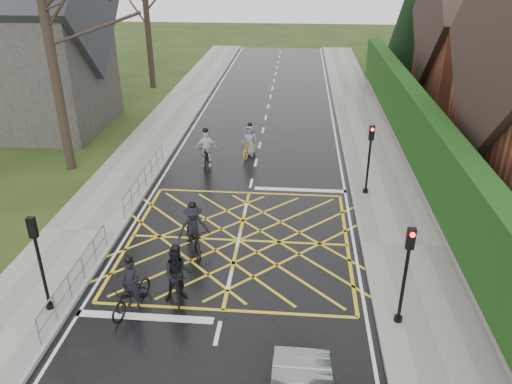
# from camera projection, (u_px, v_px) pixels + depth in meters

# --- Properties ---
(ground) EXTENTS (120.00, 120.00, 0.00)m
(ground) POSITION_uv_depth(u_px,v_px,m) (239.00, 240.00, 18.51)
(ground) COLOR black
(ground) RESTS_ON ground
(road) EXTENTS (9.00, 80.00, 0.01)m
(road) POSITION_uv_depth(u_px,v_px,m) (239.00, 240.00, 18.51)
(road) COLOR black
(road) RESTS_ON ground
(sidewalk_right) EXTENTS (3.00, 80.00, 0.15)m
(sidewalk_right) POSITION_uv_depth(u_px,v_px,m) (403.00, 246.00, 18.02)
(sidewalk_right) COLOR gray
(sidewalk_right) RESTS_ON ground
(sidewalk_left) EXTENTS (3.00, 80.00, 0.15)m
(sidewalk_left) POSITION_uv_depth(u_px,v_px,m) (82.00, 232.00, 18.94)
(sidewalk_left) COLOR gray
(sidewalk_left) RESTS_ON ground
(stone_wall) EXTENTS (0.50, 38.00, 0.70)m
(stone_wall) POSITION_uv_depth(u_px,v_px,m) (419.00, 174.00, 23.14)
(stone_wall) COLOR slate
(stone_wall) RESTS_ON ground
(hedge) EXTENTS (0.90, 38.00, 2.80)m
(hedge) POSITION_uv_depth(u_px,v_px,m) (425.00, 138.00, 22.37)
(hedge) COLOR #11390F
(hedge) RESTS_ON stone_wall
(house_far) EXTENTS (9.80, 8.80, 10.30)m
(house_far) POSITION_uv_depth(u_px,v_px,m) (502.00, 43.00, 31.57)
(house_far) COLOR brown
(house_far) RESTS_ON ground
(conifer) EXTENTS (4.60, 4.60, 10.00)m
(conifer) POSITION_uv_depth(u_px,v_px,m) (414.00, 17.00, 38.76)
(conifer) COLOR black
(conifer) RESTS_ON ground
(church) EXTENTS (8.80, 7.80, 11.00)m
(church) POSITION_uv_depth(u_px,v_px,m) (24.00, 44.00, 28.13)
(church) COLOR #2D2B28
(church) RESTS_ON ground
(railing_south) EXTENTS (0.05, 5.04, 1.03)m
(railing_south) POSITION_uv_depth(u_px,v_px,m) (75.00, 271.00, 15.40)
(railing_south) COLOR slate
(railing_south) RESTS_ON ground
(railing_north) EXTENTS (0.05, 6.04, 1.03)m
(railing_north) POSITION_uv_depth(u_px,v_px,m) (145.00, 173.00, 22.11)
(railing_north) COLOR slate
(railing_north) RESTS_ON ground
(traffic_light_ne) EXTENTS (0.24, 0.31, 3.21)m
(traffic_light_ne) POSITION_uv_depth(u_px,v_px,m) (369.00, 160.00, 21.15)
(traffic_light_ne) COLOR black
(traffic_light_ne) RESTS_ON ground
(traffic_light_se) EXTENTS (0.24, 0.31, 3.21)m
(traffic_light_se) POSITION_uv_depth(u_px,v_px,m) (405.00, 277.00, 13.63)
(traffic_light_se) COLOR black
(traffic_light_se) RESTS_ON ground
(traffic_light_sw) EXTENTS (0.24, 0.31, 3.21)m
(traffic_light_sw) POSITION_uv_depth(u_px,v_px,m) (41.00, 265.00, 14.15)
(traffic_light_sw) COLOR black
(traffic_light_sw) RESTS_ON ground
(cyclist_rear) EXTENTS (1.19, 2.00, 1.84)m
(cyclist_rear) POSITION_uv_depth(u_px,v_px,m) (132.00, 292.00, 14.78)
(cyclist_rear) COLOR black
(cyclist_rear) RESTS_ON ground
(cyclist_back) EXTENTS (1.02, 2.05, 1.97)m
(cyclist_back) POSITION_uv_depth(u_px,v_px,m) (178.00, 280.00, 15.07)
(cyclist_back) COLOR black
(cyclist_back) RESTS_ON ground
(cyclist_mid) EXTENTS (1.47, 2.11, 1.94)m
(cyclist_mid) POSITION_uv_depth(u_px,v_px,m) (194.00, 233.00, 17.60)
(cyclist_mid) COLOR black
(cyclist_mid) RESTS_ON ground
(cyclist_front) EXTENTS (1.11, 2.03, 1.99)m
(cyclist_front) POSITION_uv_depth(u_px,v_px,m) (206.00, 152.00, 24.51)
(cyclist_front) COLOR black
(cyclist_front) RESTS_ON ground
(cyclist_lead) EXTENTS (1.02, 1.93, 1.79)m
(cyclist_lead) POSITION_uv_depth(u_px,v_px,m) (250.00, 144.00, 25.85)
(cyclist_lead) COLOR #B79216
(cyclist_lead) RESTS_ON ground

